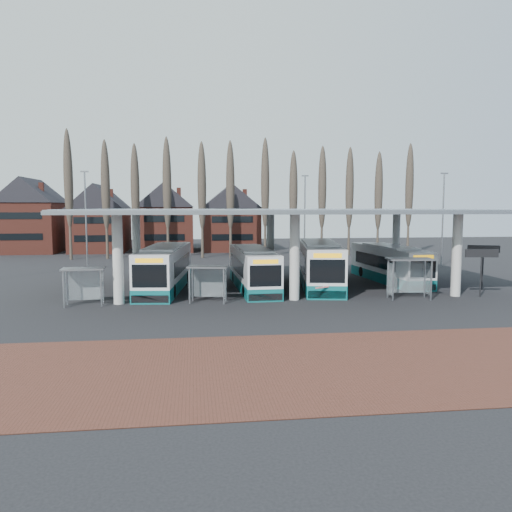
{
  "coord_description": "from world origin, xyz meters",
  "views": [
    {
      "loc": [
        -6.97,
        -31.43,
        6.49
      ],
      "look_at": [
        -2.15,
        7.0,
        2.67
      ],
      "focal_mm": 35.0,
      "sensor_mm": 36.0,
      "label": 1
    }
  ],
  "objects": [
    {
      "name": "bus_2",
      "position": [
        3.33,
        8.63,
        1.73
      ],
      "size": [
        4.95,
        13.5,
        3.67
      ],
      "rotation": [
        0.0,
        0.0,
        -0.16
      ],
      "color": "silver",
      "rests_on": "ground"
    },
    {
      "name": "shelter_2",
      "position": [
        8.11,
        1.92,
        2.11
      ],
      "size": [
        3.25,
        1.84,
        2.9
      ],
      "rotation": [
        0.0,
        0.0,
        -0.09
      ],
      "color": "gray",
      "rests_on": "ground"
    },
    {
      "name": "info_sign_1",
      "position": [
        15.55,
        4.89,
        2.94
      ],
      "size": [
        2.24,
        1.0,
        3.51
      ],
      "rotation": [
        0.0,
        0.0,
        -0.38
      ],
      "color": "black",
      "rests_on": "ground"
    },
    {
      "name": "bus_1",
      "position": [
        -2.3,
        7.77,
        1.54
      ],
      "size": [
        2.84,
        11.83,
        3.27
      ],
      "rotation": [
        0.0,
        0.0,
        0.03
      ],
      "color": "silver",
      "rests_on": "ground"
    },
    {
      "name": "station_canopy",
      "position": [
        0.0,
        8.0,
        5.68
      ],
      "size": [
        32.0,
        16.0,
        6.34
      ],
      "color": "#BBBBB7",
      "rests_on": "ground"
    },
    {
      "name": "lamp_post_b",
      "position": [
        6.0,
        26.0,
        5.34
      ],
      "size": [
        0.8,
        0.16,
        10.17
      ],
      "color": "slate",
      "rests_on": "ground"
    },
    {
      "name": "ground",
      "position": [
        0.0,
        0.0,
        0.0
      ],
      "size": [
        140.0,
        140.0,
        0.0
      ],
      "primitive_type": "plane",
      "color": "black",
      "rests_on": "ground"
    },
    {
      "name": "bus_3",
      "position": [
        9.98,
        10.13,
        1.49
      ],
      "size": [
        3.23,
        11.52,
        3.16
      ],
      "rotation": [
        0.0,
        0.0,
        0.07
      ],
      "color": "silver",
      "rests_on": "ground"
    },
    {
      "name": "lamp_post_a",
      "position": [
        -18.0,
        22.0,
        5.34
      ],
      "size": [
        0.8,
        0.16,
        10.17
      ],
      "color": "slate",
      "rests_on": "ground"
    },
    {
      "name": "barrier",
      "position": [
        2.31,
        2.17,
        0.86
      ],
      "size": [
        2.04,
        1.06,
        1.11
      ],
      "rotation": [
        0.0,
        0.0,
        0.45
      ],
      "color": "black",
      "rests_on": "ground"
    },
    {
      "name": "townhouse_row",
      "position": [
        -15.75,
        44.0,
        5.94
      ],
      "size": [
        36.8,
        10.3,
        12.25
      ],
      "color": "maroon",
      "rests_on": "ground"
    },
    {
      "name": "info_sign_0",
      "position": [
        13.57,
        1.9,
        2.91
      ],
      "size": [
        2.32,
        0.52,
        3.47
      ],
      "rotation": [
        0.0,
        0.0,
        -0.17
      ],
      "color": "black",
      "rests_on": "ground"
    },
    {
      "name": "brick_strip",
      "position": [
        0.0,
        -12.0,
        0.01
      ],
      "size": [
        70.0,
        10.0,
        0.03
      ],
      "primitive_type": "cube",
      "color": "#512B20",
      "rests_on": "ground"
    },
    {
      "name": "lamp_post_c",
      "position": [
        20.0,
        20.0,
        5.34
      ],
      "size": [
        0.8,
        0.16,
        10.17
      ],
      "color": "slate",
      "rests_on": "ground"
    },
    {
      "name": "poplar_row",
      "position": [
        0.0,
        33.0,
        8.78
      ],
      "size": [
        45.1,
        1.1,
        14.5
      ],
      "color": "#473D33",
      "rests_on": "ground"
    },
    {
      "name": "shelter_0",
      "position": [
        -14.19,
        2.25,
        1.82
      ],
      "size": [
        2.77,
        1.51,
        2.5
      ],
      "rotation": [
        0.0,
        0.0,
        0.06
      ],
      "color": "gray",
      "rests_on": "ground"
    },
    {
      "name": "shelter_1",
      "position": [
        -6.02,
        2.37,
        1.82
      ],
      "size": [
        2.9,
        1.83,
        2.5
      ],
      "rotation": [
        0.0,
        0.0,
        -0.19
      ],
      "color": "gray",
      "rests_on": "ground"
    },
    {
      "name": "bus_0",
      "position": [
        -9.24,
        8.23,
        1.63
      ],
      "size": [
        3.99,
        12.66,
        3.46
      ],
      "rotation": [
        0.0,
        0.0,
        -0.11
      ],
      "color": "silver",
      "rests_on": "ground"
    }
  ]
}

